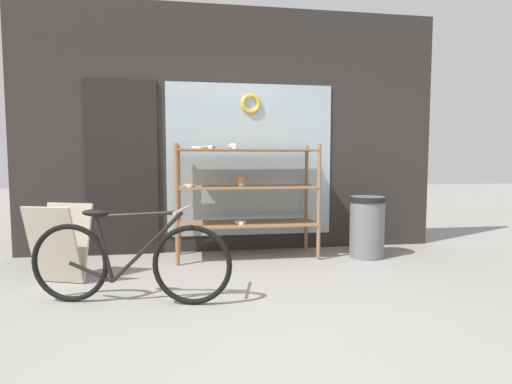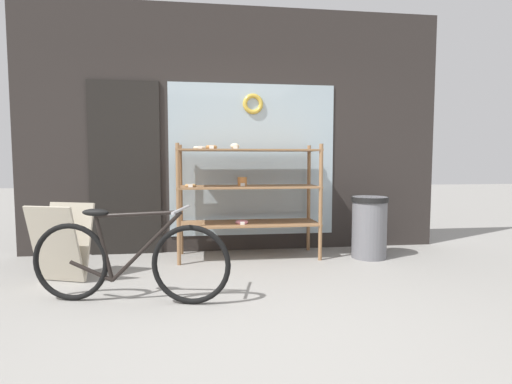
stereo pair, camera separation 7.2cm
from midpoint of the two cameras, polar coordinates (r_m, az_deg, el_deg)
name	(u,v)px [view 1 (the left image)]	position (r m, az deg, el deg)	size (l,w,h in m)	color
ground_plane	(270,326)	(2.92, 1.27, -18.58)	(30.00, 30.00, 0.00)	gray
storefront_facade	(231,133)	(5.08, -3.98, 8.37)	(5.28, 0.13, 3.04)	#2D2826
display_case	(245,188)	(4.68, -2.02, 0.53)	(1.64, 0.56, 1.35)	#8E6642
bicycle	(129,261)	(3.40, -18.22, -9.32)	(1.61, 0.52, 0.77)	black
sandwich_board	(59,243)	(4.20, -26.71, -6.57)	(0.58, 0.52, 0.73)	#B2A893
trash_bin	(367,225)	(4.90, 15.17, -4.52)	(0.42, 0.42, 0.72)	slate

